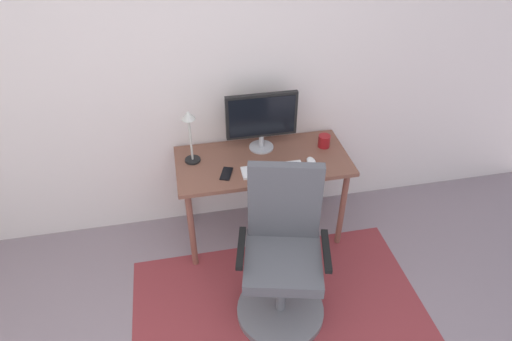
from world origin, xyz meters
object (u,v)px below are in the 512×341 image
Objects in this scene: keyboard at (273,170)px; desk_lamp at (189,128)px; desk at (263,169)px; coffee_cup at (324,141)px; office_chair at (282,263)px; cell_phone at (226,174)px; computer_mouse at (311,161)px; monitor at (262,118)px.

desk_lamp is at bearing 156.71° from keyboard.
desk is 0.50m from coffee_cup.
desk_lamp is 0.37× the size of office_chair.
cell_phone is 0.39m from desk_lamp.
cell_phone is (-0.60, -0.01, -0.01)m from computer_mouse.
coffee_cup is (0.46, -0.07, -0.21)m from monitor.
desk_lamp is at bearing 155.82° from cell_phone.
cell_phone is 0.71m from office_chair.
desk_lamp is at bearing 179.68° from coffee_cup.
computer_mouse is 1.13× the size of coffee_cup.
monitor is 0.47× the size of office_chair.
desk is 0.75m from office_chair.
monitor is 0.47m from cell_phone.
office_chair is at bearing -122.39° from coffee_cup.
cell_phone is (-0.32, 0.02, -0.00)m from keyboard.
desk_lamp is 1.08m from office_chair.
coffee_cup is 0.78m from cell_phone.
monitor is 0.52m from desk_lamp.
cell_phone reaches higher than desk.
desk_lamp is at bearing 166.52° from computer_mouse.
computer_mouse is at bearing -40.77° from monitor.
desk is 1.14× the size of office_chair.
cell_phone is (-0.76, -0.20, -0.04)m from coffee_cup.
monitor is at bearing 7.35° from desk_lamp.
computer_mouse is at bearing -129.35° from coffee_cup.
keyboard is (0.04, -0.15, 0.09)m from desk.
keyboard is at bearing -86.51° from monitor.
computer_mouse is 0.10× the size of office_chair.
office_chair reaches higher than keyboard.
keyboard is at bearing 97.45° from office_chair.
keyboard is 0.40× the size of office_chair.
keyboard reaches higher than cell_phone.
keyboard is 4.68× the size of coffee_cup.
office_chair is (0.25, -0.60, -0.29)m from cell_phone.
monitor is at bearing 61.57° from cell_phone.
monitor is 5.56× the size of coffee_cup.
desk is 8.82× the size of cell_phone.
desk is 3.08× the size of desk_lamp.
desk_lamp is (-0.49, 0.08, 0.35)m from desk.
coffee_cup is 0.08× the size of office_chair.
cell_phone is at bearing -43.81° from desk_lamp.
monitor reaches higher than computer_mouse.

